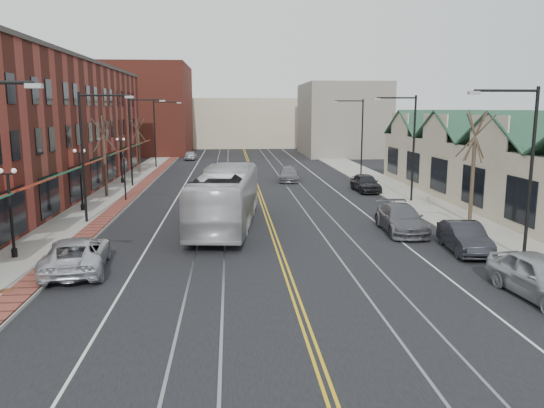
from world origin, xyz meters
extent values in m
plane|color=black|center=(0.00, 0.00, 0.00)|extent=(160.00, 160.00, 0.00)
cube|color=gray|center=(-12.00, 20.00, 0.07)|extent=(4.00, 120.00, 0.15)
cube|color=gray|center=(12.00, 20.00, 0.07)|extent=(4.00, 120.00, 0.15)
cube|color=maroon|center=(-19.00, 27.00, 5.50)|extent=(10.00, 50.00, 11.00)
cube|color=#B9A88E|center=(18.00, 20.00, 2.30)|extent=(8.00, 36.00, 4.60)
cube|color=maroon|center=(-16.00, 70.00, 7.00)|extent=(14.00, 18.00, 14.00)
cube|color=#B9A88E|center=(0.00, 85.00, 4.50)|extent=(22.00, 14.00, 9.00)
cube|color=slate|center=(15.00, 65.00, 5.50)|extent=(12.00, 16.00, 11.00)
cube|color=#999999|center=(-8.50, 0.00, 7.85)|extent=(0.50, 0.25, 0.15)
cylinder|color=black|center=(-11.50, 16.00, 4.15)|extent=(0.16, 0.16, 8.00)
cylinder|color=black|center=(-10.00, 16.00, 7.95)|extent=(3.00, 0.12, 0.12)
cube|color=#999999|center=(-8.50, 16.00, 7.85)|extent=(0.50, 0.25, 0.15)
cylinder|color=black|center=(-11.50, 32.00, 4.15)|extent=(0.16, 0.16, 8.00)
cylinder|color=black|center=(-10.00, 32.00, 7.95)|extent=(3.00, 0.12, 0.12)
cube|color=#999999|center=(-8.50, 32.00, 7.85)|extent=(0.50, 0.25, 0.15)
cylinder|color=black|center=(-11.50, 48.00, 4.15)|extent=(0.16, 0.16, 8.00)
cylinder|color=black|center=(-10.00, 48.00, 7.95)|extent=(3.00, 0.12, 0.12)
cube|color=#999999|center=(-8.50, 48.00, 7.85)|extent=(0.50, 0.25, 0.15)
cylinder|color=black|center=(11.50, 6.00, 4.15)|extent=(0.16, 0.16, 8.00)
cylinder|color=black|center=(10.00, 6.00, 7.95)|extent=(3.00, 0.12, 0.12)
cube|color=#999999|center=(8.50, 6.00, 7.85)|extent=(0.50, 0.25, 0.15)
cylinder|color=black|center=(11.50, 22.00, 4.15)|extent=(0.16, 0.16, 8.00)
cylinder|color=black|center=(10.00, 22.00, 7.95)|extent=(3.00, 0.12, 0.12)
cube|color=#999999|center=(8.50, 22.00, 7.85)|extent=(0.50, 0.25, 0.15)
cylinder|color=black|center=(11.50, 38.00, 4.15)|extent=(0.16, 0.16, 8.00)
cylinder|color=black|center=(10.00, 38.00, 7.95)|extent=(3.00, 0.12, 0.12)
cube|color=#999999|center=(8.50, 38.00, 7.85)|extent=(0.50, 0.25, 0.15)
cylinder|color=black|center=(-12.80, 8.00, 0.35)|extent=(0.28, 0.28, 0.40)
cylinder|color=black|center=(-12.80, 8.00, 2.15)|extent=(0.14, 0.14, 4.00)
cube|color=black|center=(-12.80, 8.00, 4.15)|extent=(0.60, 0.06, 0.06)
sphere|color=white|center=(-13.10, 8.00, 4.30)|extent=(0.24, 0.24, 0.24)
sphere|color=white|center=(-12.50, 8.00, 4.30)|extent=(0.24, 0.24, 0.24)
cylinder|color=black|center=(-12.80, 20.00, 0.35)|extent=(0.28, 0.28, 0.40)
cylinder|color=black|center=(-12.80, 20.00, 2.15)|extent=(0.14, 0.14, 4.00)
cube|color=black|center=(-12.80, 20.00, 4.15)|extent=(0.60, 0.06, 0.06)
sphere|color=white|center=(-13.10, 20.00, 4.30)|extent=(0.24, 0.24, 0.24)
sphere|color=white|center=(-12.50, 20.00, 4.30)|extent=(0.24, 0.24, 0.24)
cylinder|color=black|center=(-12.80, 34.00, 0.35)|extent=(0.28, 0.28, 0.40)
cylinder|color=black|center=(-12.80, 34.00, 2.15)|extent=(0.14, 0.14, 4.00)
cube|color=black|center=(-12.80, 34.00, 4.15)|extent=(0.60, 0.06, 0.06)
sphere|color=white|center=(-13.10, 34.00, 4.30)|extent=(0.24, 0.24, 0.24)
sphere|color=white|center=(-12.50, 34.00, 4.30)|extent=(0.24, 0.24, 0.24)
cylinder|color=#382B21|center=(-12.50, 26.00, 2.60)|extent=(0.24, 0.24, 4.90)
cylinder|color=#382B21|center=(-12.50, 26.00, 5.15)|extent=(0.58, 1.37, 2.90)
cylinder|color=#382B21|center=(-12.50, 26.00, 5.15)|extent=(1.60, 0.66, 2.78)
cylinder|color=#382B21|center=(-12.50, 26.00, 5.15)|extent=(0.53, 1.23, 2.96)
cylinder|color=#382B21|center=(-12.50, 26.00, 5.15)|extent=(1.69, 1.03, 2.64)
cylinder|color=#382B21|center=(-12.50, 26.00, 5.15)|extent=(1.78, 1.29, 2.48)
cylinder|color=#382B21|center=(-12.50, 42.00, 2.42)|extent=(0.24, 0.24, 4.55)
cylinder|color=#382B21|center=(-12.50, 42.00, 4.80)|extent=(0.55, 1.28, 2.69)
cylinder|color=#382B21|center=(-12.50, 42.00, 4.80)|extent=(1.49, 0.62, 2.58)
cylinder|color=#382B21|center=(-12.50, 42.00, 4.80)|extent=(0.50, 1.15, 2.75)
cylinder|color=#382B21|center=(-12.50, 42.00, 4.80)|extent=(1.57, 0.97, 2.45)
cylinder|color=#382B21|center=(-12.50, 42.00, 4.80)|extent=(1.66, 1.20, 2.30)
cylinder|color=#382B21|center=(12.50, 14.00, 2.78)|extent=(0.24, 0.24, 5.25)
cylinder|color=#382B21|center=(12.50, 14.00, 5.50)|extent=(0.61, 1.46, 3.10)
cylinder|color=#382B21|center=(12.50, 14.00, 5.50)|extent=(1.70, 0.70, 2.97)
cylinder|color=#382B21|center=(12.50, 14.00, 5.50)|extent=(0.56, 1.31, 3.17)
cylinder|color=#382B21|center=(12.50, 14.00, 5.50)|extent=(1.80, 1.10, 2.82)
cylinder|color=#382B21|center=(12.50, 14.00, 5.50)|extent=(1.90, 1.37, 2.65)
cylinder|color=#592D19|center=(-11.20, 3.00, 0.16)|extent=(0.60, 0.60, 0.02)
cylinder|color=#592D19|center=(-11.20, 8.00, 0.16)|extent=(0.60, 0.60, 0.02)
cylinder|color=black|center=(-10.60, 24.00, 1.75)|extent=(0.12, 0.12, 3.20)
imported|color=black|center=(-10.60, 24.00, 3.50)|extent=(0.18, 0.15, 0.90)
imported|color=silver|center=(-2.72, 14.48, 1.80)|extent=(4.47, 13.16, 3.59)
imported|color=silver|center=(-9.30, 5.94, 0.77)|extent=(3.30, 5.85, 1.54)
imported|color=#9B9DA1|center=(9.30, 0.99, 0.85)|extent=(2.46, 5.18, 1.71)
imported|color=#222328|center=(9.30, 7.67, 0.75)|extent=(2.05, 4.71, 1.51)
imported|color=#58575E|center=(7.50, 12.21, 0.80)|extent=(2.47, 5.59, 1.59)
imported|color=black|center=(9.30, 27.48, 0.79)|extent=(2.03, 4.70, 1.58)
imported|color=black|center=(-3.28, 37.95, 0.67)|extent=(1.59, 4.12, 1.34)
imported|color=slate|center=(3.38, 34.87, 0.69)|extent=(2.46, 4.96, 1.39)
imported|color=#A7A9AE|center=(-8.03, 58.26, 0.66)|extent=(1.73, 3.96, 1.33)
camera|label=1|loc=(-2.41, -17.43, 7.15)|focal=35.00mm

